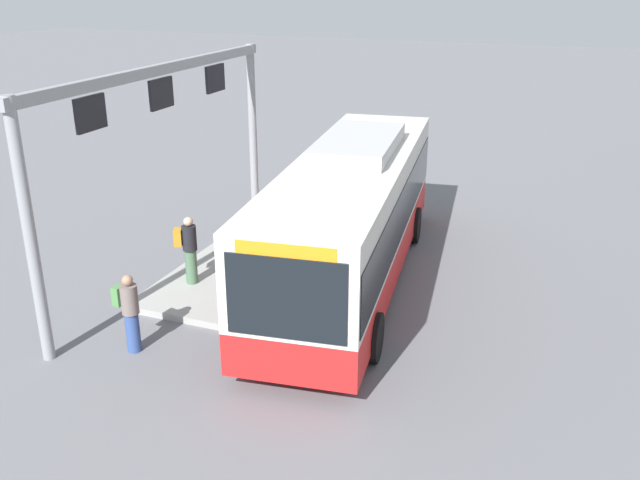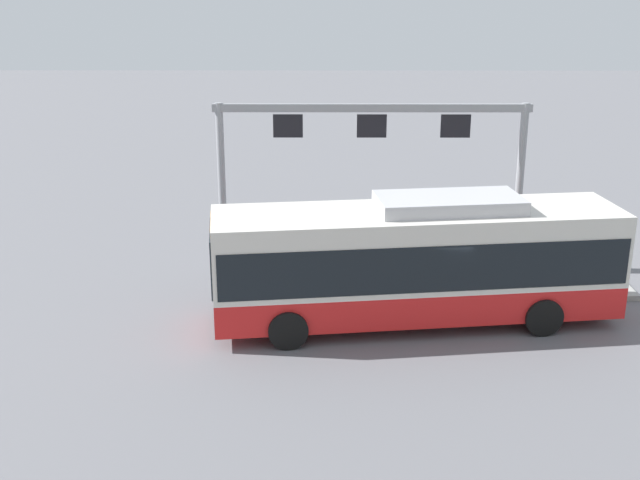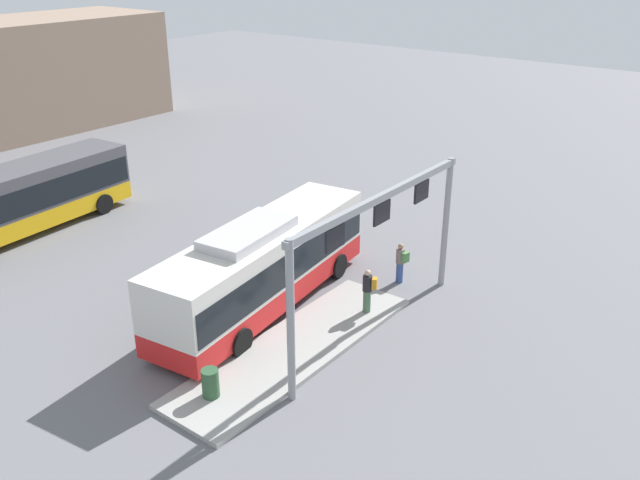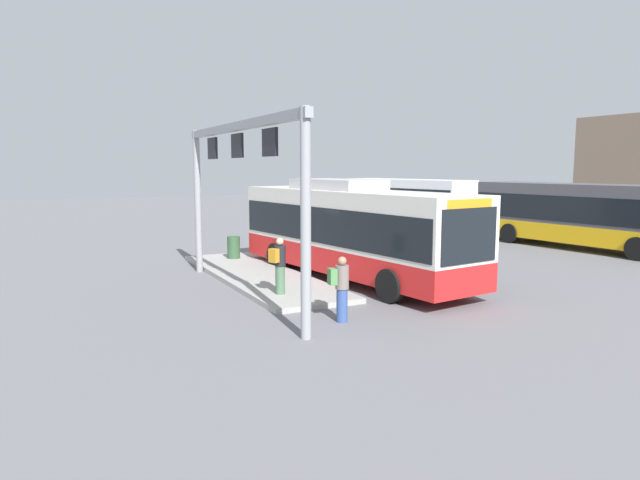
# 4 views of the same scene
# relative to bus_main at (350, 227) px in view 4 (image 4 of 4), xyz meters

# --- Properties ---
(ground_plane) EXTENTS (120.00, 120.00, 0.00)m
(ground_plane) POSITION_rel_bus_main_xyz_m (0.01, 0.00, -1.81)
(ground_plane) COLOR slate
(platform_curb) EXTENTS (10.00, 2.80, 0.16)m
(platform_curb) POSITION_rel_bus_main_xyz_m (-1.60, -2.81, -1.73)
(platform_curb) COLOR #9E9E99
(platform_curb) RESTS_ON ground
(bus_main) EXTENTS (10.82, 3.81, 3.46)m
(bus_main) POSITION_rel_bus_main_xyz_m (0.00, 0.00, 0.00)
(bus_main) COLOR red
(bus_main) RESTS_ON ground
(bus_background_left) EXTENTS (10.76, 3.40, 3.10)m
(bus_background_left) POSITION_rel_bus_main_xyz_m (-1.44, 13.53, -0.03)
(bus_background_left) COLOR #EAAD14
(bus_background_left) RESTS_ON ground
(bus_background_right) EXTENTS (9.99, 4.21, 3.10)m
(bus_background_right) POSITION_rel_bus_main_xyz_m (-13.92, 12.33, -0.03)
(bus_background_right) COLOR green
(bus_background_right) RESTS_ON ground
(person_boarding) EXTENTS (0.39, 0.56, 1.67)m
(person_boarding) POSITION_rel_bus_main_xyz_m (4.74, -2.99, -0.92)
(person_boarding) COLOR #334C8C
(person_boarding) RESTS_ON ground
(person_waiting_near) EXTENTS (0.50, 0.60, 1.67)m
(person_waiting_near) POSITION_rel_bus_main_xyz_m (1.78, -3.42, -0.76)
(person_waiting_near) COLOR #476B4C
(person_waiting_near) RESTS_ON platform_curb
(platform_sign_gantry) EXTENTS (9.64, 0.24, 5.20)m
(platform_sign_gantry) POSITION_rel_bus_main_xyz_m (0.98, -4.37, 1.96)
(platform_sign_gantry) COLOR gray
(platform_sign_gantry) RESTS_ON ground
(trash_bin) EXTENTS (0.52, 0.52, 0.90)m
(trash_bin) POSITION_rel_bus_main_xyz_m (-5.18, -2.54, -1.20)
(trash_bin) COLOR #2D5133
(trash_bin) RESTS_ON platform_curb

